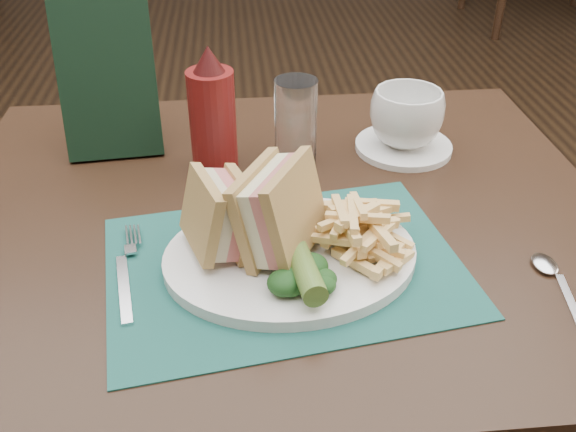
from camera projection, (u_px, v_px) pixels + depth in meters
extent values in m
plane|color=black|center=(266.00, 343.00, 1.69)|extent=(7.00, 7.00, 0.00)
cube|color=#184F48|center=(285.00, 265.00, 0.76)|extent=(0.45, 0.35, 0.00)
cylinder|color=#4C6E2A|center=(302.00, 263.00, 0.70)|extent=(0.04, 0.12, 0.03)
cylinder|color=white|center=(403.00, 146.00, 1.00)|extent=(0.18, 0.18, 0.01)
imported|color=white|center=(406.00, 118.00, 0.97)|extent=(0.15, 0.15, 0.09)
cylinder|color=white|center=(296.00, 123.00, 0.94)|extent=(0.07, 0.07, 0.13)
cube|color=black|center=(108.00, 80.00, 0.95)|extent=(0.15, 0.10, 0.22)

